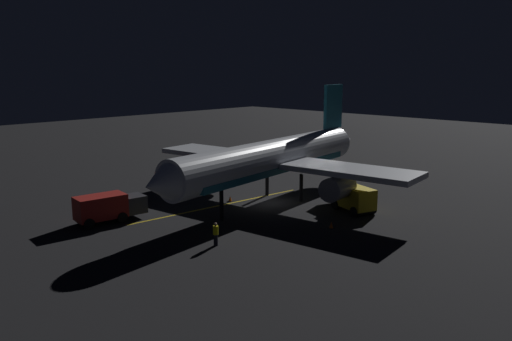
# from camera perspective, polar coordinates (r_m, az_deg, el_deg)

# --- Properties ---
(ground_plane) EXTENTS (180.00, 180.00, 0.20)m
(ground_plane) POSITION_cam_1_polar(r_m,az_deg,el_deg) (49.62, 1.60, -3.75)
(ground_plane) COLOR black
(apron_guide_stripe) EXTENTS (2.23, 19.37, 0.01)m
(apron_guide_stripe) POSITION_cam_1_polar(r_m,az_deg,el_deg) (48.81, -4.04, -3.91)
(apron_guide_stripe) COLOR gold
(apron_guide_stripe) RESTS_ON ground_plane
(airliner) EXTENTS (28.16, 32.30, 11.04)m
(airliner) POSITION_cam_1_polar(r_m,az_deg,el_deg) (49.13, 2.01, 1.29)
(airliner) COLOR silver
(airliner) RESTS_ON ground_plane
(baggage_truck) EXTENTS (2.88, 6.10, 2.39)m
(baggage_truck) POSITION_cam_1_polar(r_m,az_deg,el_deg) (45.07, -16.22, -4.01)
(baggage_truck) COLOR maroon
(baggage_truck) RESTS_ON ground_plane
(catering_truck) EXTENTS (6.14, 3.85, 2.30)m
(catering_truck) POSITION_cam_1_polar(r_m,az_deg,el_deg) (47.67, 10.39, -2.96)
(catering_truck) COLOR gold
(catering_truck) RESTS_ON ground_plane
(ground_crew_worker) EXTENTS (0.40, 0.40, 1.74)m
(ground_crew_worker) POSITION_cam_1_polar(r_m,az_deg,el_deg) (37.84, -4.52, -7.08)
(ground_crew_worker) COLOR black
(ground_crew_worker) RESTS_ON ground_plane
(traffic_cone_near_left) EXTENTS (0.50, 0.50, 0.55)m
(traffic_cone_near_left) POSITION_cam_1_polar(r_m,az_deg,el_deg) (42.30, 8.40, -6.07)
(traffic_cone_near_left) COLOR #EA590F
(traffic_cone_near_left) RESTS_ON ground_plane
(traffic_cone_near_right) EXTENTS (0.50, 0.50, 0.55)m
(traffic_cone_near_right) POSITION_cam_1_polar(r_m,az_deg,el_deg) (50.17, -2.90, -3.18)
(traffic_cone_near_right) COLOR #EA590F
(traffic_cone_near_right) RESTS_ON ground_plane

